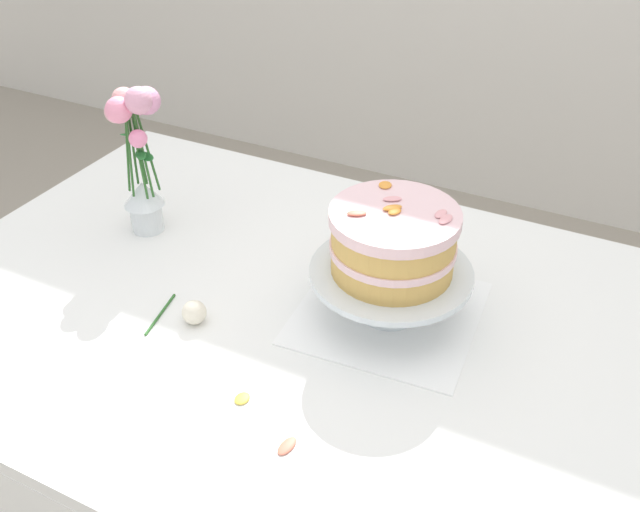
# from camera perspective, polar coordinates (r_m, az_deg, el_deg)

# --- Properties ---
(dining_table) EXTENTS (1.40, 1.00, 0.74)m
(dining_table) POSITION_cam_1_polar(r_m,az_deg,el_deg) (1.36, -3.74, -7.27)
(dining_table) COLOR white
(dining_table) RESTS_ON ground
(linen_napkin) EXTENTS (0.34, 0.34, 0.00)m
(linen_napkin) POSITION_cam_1_polar(r_m,az_deg,el_deg) (1.30, 5.57, -4.61)
(linen_napkin) COLOR white
(linen_napkin) RESTS_ON dining_table
(cake_stand) EXTENTS (0.29, 0.29, 0.10)m
(cake_stand) POSITION_cam_1_polar(r_m,az_deg,el_deg) (1.25, 5.78, -1.71)
(cake_stand) COLOR silver
(cake_stand) RESTS_ON linen_napkin
(layer_cake) EXTENTS (0.22, 0.22, 0.13)m
(layer_cake) POSITION_cam_1_polar(r_m,az_deg,el_deg) (1.20, 5.99, 1.24)
(layer_cake) COLOR tan
(layer_cake) RESTS_ON cake_stand
(flower_vase) EXTENTS (0.12, 0.11, 0.33)m
(flower_vase) POSITION_cam_1_polar(r_m,az_deg,el_deg) (1.48, -14.64, 8.33)
(flower_vase) COLOR silver
(flower_vase) RESTS_ON dining_table
(fallen_rose) EXTENTS (0.10, 0.12, 0.04)m
(fallen_rose) POSITION_cam_1_polar(r_m,az_deg,el_deg) (1.28, -10.31, -4.54)
(fallen_rose) COLOR #2D6028
(fallen_rose) RESTS_ON dining_table
(loose_petal_0) EXTENTS (0.02, 0.04, 0.00)m
(loose_petal_0) POSITION_cam_1_polar(r_m,az_deg,el_deg) (1.07, -2.71, -15.20)
(loose_petal_0) COLOR #E56B51
(loose_petal_0) RESTS_ON dining_table
(loose_petal_1) EXTENTS (0.02, 0.03, 0.00)m
(loose_petal_1) POSITION_cam_1_polar(r_m,az_deg,el_deg) (1.14, -6.37, -11.46)
(loose_petal_1) COLOR yellow
(loose_petal_1) RESTS_ON dining_table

